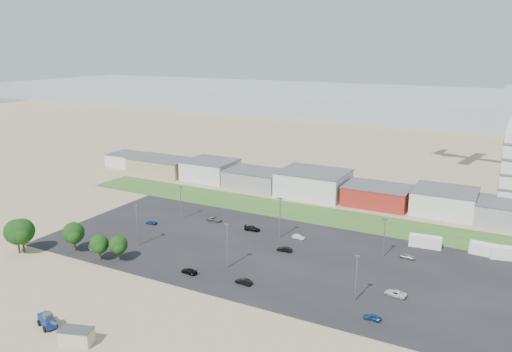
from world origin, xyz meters
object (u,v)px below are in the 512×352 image
Objects in this scene: telehandler at (47,319)px; tree_far_left at (17,234)px; parked_car_9 at (214,219)px; parked_car_7 at (284,249)px; portable_shed at (77,337)px; parked_car_13 at (244,281)px; parked_car_10 at (97,248)px; parked_car_0 at (395,293)px; box_trailer_a at (425,242)px; parked_car_6 at (252,228)px; parked_car_2 at (372,317)px; parked_car_8 at (408,256)px; parked_car_11 at (298,237)px; parked_car_3 at (189,271)px; parked_car_5 at (151,222)px.

telehandler is 38.89m from tree_far_left.
tree_far_left is at bearing 142.82° from parked_car_9.
telehandler is at bearing -30.80° from parked_car_7.
portable_shed is at bearing -26.49° from tree_far_left.
parked_car_9 reaches higher than parked_car_13.
parked_car_10 is at bearing 140.92° from telehandler.
portable_shed is at bearing -39.10° from parked_car_0.
portable_shed is 60.94m from parked_car_0.
parked_car_7 is (56.88, 31.20, -4.27)m from tree_far_left.
box_trailer_a is (44.71, 71.39, 0.04)m from portable_shed.
parked_car_6 is 1.21× the size of parked_car_7.
parked_car_9 is at bearing -176.31° from box_trailer_a.
parked_car_2 is 30.91m from parked_car_8.
parked_car_10 is 40.90m from parked_car_13.
box_trailer_a is at bearing 145.58° from parked_car_13.
parked_car_10 is at bearing 132.71° from parked_car_11.
box_trailer_a is 1.73× the size of parked_car_6.
parked_car_2 is at bearing -132.48° from parked_car_6.
parked_car_9 reaches higher than parked_car_3.
parked_car_5 is at bearing -95.86° from parked_car_7.
parked_car_5 is at bearing -4.61° from parked_car_10.
parked_car_10 is at bearing 154.25° from parked_car_9.
parked_car_13 reaches higher than parked_car_5.
telehandler is 53.88m from parked_car_5.
telehandler is 34.66m from parked_car_10.
parked_car_10 is at bearing -84.62° from parked_car_13.
parked_car_11 is 0.89× the size of parked_car_13.
parked_car_0 is (43.94, 42.22, -0.81)m from portable_shed.
box_trailer_a reaches higher than parked_car_9.
parked_car_10 reaches higher than parked_car_7.
parked_car_11 is at bearing 58.92° from portable_shed.
parked_car_9 is at bearing 54.49° from tree_far_left.
parked_car_2 is at bearing 68.07° from parked_car_5.
parked_car_10 reaches higher than parked_car_13.
parked_car_7 is at bearing 85.31° from telehandler.
telehandler is 79.37m from parked_car_8.
box_trailer_a is 2.25× the size of parked_car_8.
parked_car_9 is at bearing 83.31° from portable_shed.
parked_car_8 is (51.20, 60.65, -0.91)m from telehandler.
portable_shed reaches higher than parked_car_0.
parked_car_8 reaches higher than parked_car_11.
box_trailer_a is 29.19m from parked_car_0.
parked_car_9 is (-54.73, 31.68, 0.06)m from parked_car_2.
parked_car_10 is at bearing -68.87° from parked_car_7.
box_trailer_a is at bearing -65.88° from parked_car_11.
parked_car_6 is at bearing -128.70° from parked_car_7.
parked_car_6 is at bearing -126.23° from parked_car_2.
parked_car_0 reaches higher than parked_car_8.
parked_car_13 reaches higher than parked_car_7.
tree_far_left reaches higher than parked_car_6.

